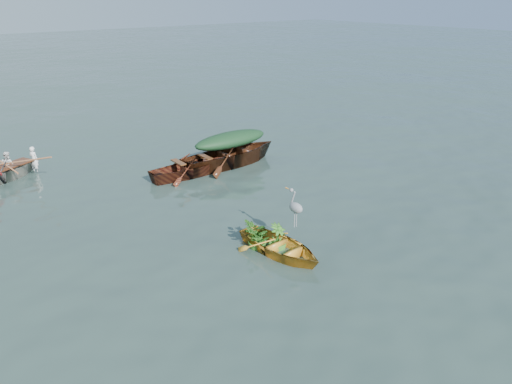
% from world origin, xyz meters
% --- Properties ---
extents(ground, '(140.00, 140.00, 0.00)m').
position_xyz_m(ground, '(0.00, 0.00, 0.00)').
color(ground, '#32463F').
rests_on(ground, ground).
extents(yellow_dinghy, '(1.43, 2.89, 0.73)m').
position_xyz_m(yellow_dinghy, '(-1.16, 0.49, 0.00)').
color(yellow_dinghy, gold).
rests_on(yellow_dinghy, ground).
extents(green_tarp_boat, '(5.15, 1.67, 1.24)m').
position_xyz_m(green_tarp_boat, '(1.66, 6.16, 0.00)').
color(green_tarp_boat, '#481E10').
rests_on(green_tarp_boat, ground).
extents(open_wooden_boat, '(4.03, 1.42, 0.90)m').
position_xyz_m(open_wooden_boat, '(0.09, 6.14, 0.00)').
color(open_wooden_boat, brown).
rests_on(open_wooden_boat, ground).
extents(rowed_boat, '(3.84, 2.57, 0.85)m').
position_xyz_m(rowed_boat, '(-4.75, 9.46, 0.00)').
color(rowed_boat, beige).
rests_on(rowed_boat, ground).
extents(green_tarp_cover, '(2.83, 0.92, 0.52)m').
position_xyz_m(green_tarp_cover, '(1.66, 6.16, 0.88)').
color(green_tarp_cover, '#193E1B').
rests_on(green_tarp_cover, green_tarp_boat).
extents(thwart_benches, '(2.02, 0.83, 0.04)m').
position_xyz_m(thwart_benches, '(0.09, 6.14, 0.47)').
color(thwart_benches, '#562D14').
rests_on(thwart_benches, open_wooden_boat).
extents(heron, '(0.31, 0.42, 0.92)m').
position_xyz_m(heron, '(-0.61, 0.58, 0.83)').
color(heron, gray).
rests_on(heron, yellow_dinghy).
extents(dinghy_weeds, '(0.77, 0.95, 0.60)m').
position_xyz_m(dinghy_weeds, '(-1.17, 1.04, 0.67)').
color(dinghy_weeds, '#1D6119').
rests_on(dinghy_weeds, yellow_dinghy).
extents(oars, '(1.63, 2.61, 0.06)m').
position_xyz_m(oars, '(-4.75, 9.46, 0.46)').
color(oars, '#9B5F3A').
rests_on(oars, rowed_boat).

